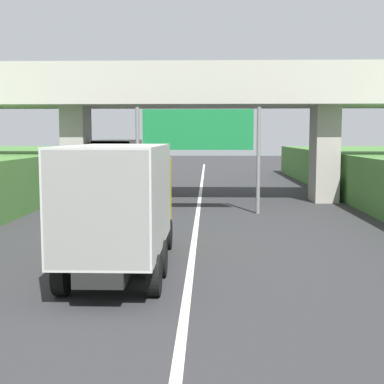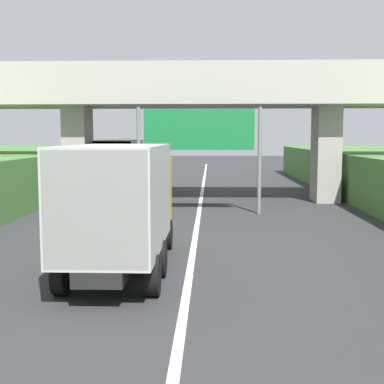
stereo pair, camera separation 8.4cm
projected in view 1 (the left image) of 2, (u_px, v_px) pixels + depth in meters
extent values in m
cube|color=white|center=(197.00, 217.00, 23.70)|extent=(0.20, 90.05, 0.01)
cube|color=#ADA89E|center=(200.00, 96.00, 29.30)|extent=(40.00, 4.80, 1.10)
cube|color=#ADA89E|center=(199.00, 72.00, 26.98)|extent=(40.00, 0.36, 1.10)
cube|color=#ADA89E|center=(200.00, 81.00, 31.39)|extent=(40.00, 0.36, 1.10)
cube|color=#9F9A91|center=(77.00, 154.00, 29.85)|extent=(1.30, 2.20, 5.32)
cube|color=#9F9A91|center=(324.00, 154.00, 29.43)|extent=(1.30, 2.20, 5.32)
cylinder|color=slate|center=(138.00, 161.00, 24.83)|extent=(0.18, 0.18, 5.02)
cylinder|color=slate|center=(258.00, 161.00, 24.66)|extent=(0.18, 0.18, 5.02)
cube|color=#167238|center=(198.00, 130.00, 24.59)|extent=(5.20, 0.12, 1.90)
cube|color=white|center=(198.00, 130.00, 24.57)|extent=(4.89, 0.01, 1.67)
cube|color=black|center=(125.00, 245.00, 14.53)|extent=(1.10, 7.30, 0.36)
cube|color=gold|center=(137.00, 191.00, 16.98)|extent=(2.10, 2.10, 2.10)
cube|color=#2D3842|center=(141.00, 179.00, 17.97)|extent=(1.89, 0.06, 0.90)
cube|color=#B7B7B2|center=(117.00, 197.00, 13.33)|extent=(2.30, 5.20, 2.60)
cube|color=gray|center=(96.00, 211.00, 10.76)|extent=(2.21, 0.04, 2.50)
cylinder|color=black|center=(108.00, 234.00, 17.16)|extent=(0.30, 0.96, 0.96)
cylinder|color=black|center=(167.00, 234.00, 17.10)|extent=(0.30, 0.96, 0.96)
cylinder|color=black|center=(62.00, 275.00, 12.12)|extent=(0.30, 0.96, 0.96)
cylinder|color=black|center=(154.00, 275.00, 12.05)|extent=(0.30, 0.96, 0.96)
cylinder|color=black|center=(80.00, 258.00, 13.80)|extent=(0.30, 0.96, 0.96)
cylinder|color=black|center=(161.00, 258.00, 13.73)|extent=(0.30, 0.96, 0.96)
cube|color=black|center=(121.00, 183.00, 33.44)|extent=(1.10, 7.30, 0.36)
cube|color=orange|center=(127.00, 162.00, 35.90)|extent=(2.10, 2.10, 2.10)
cube|color=#2D3842|center=(129.00, 157.00, 36.88)|extent=(1.89, 0.06, 0.90)
cube|color=#B7B7B2|center=(118.00, 161.00, 32.24)|extent=(2.30, 5.20, 2.60)
cube|color=gray|center=(110.00, 163.00, 29.68)|extent=(2.21, 0.04, 2.50)
cylinder|color=black|center=(113.00, 183.00, 36.08)|extent=(0.30, 0.96, 0.96)
cylinder|color=black|center=(142.00, 183.00, 36.02)|extent=(0.30, 0.96, 0.96)
cylinder|color=black|center=(96.00, 190.00, 31.03)|extent=(0.30, 0.96, 0.96)
cylinder|color=black|center=(132.00, 190.00, 30.97)|extent=(0.30, 0.96, 0.96)
cylinder|color=black|center=(102.00, 187.00, 32.71)|extent=(0.30, 0.96, 0.96)
cylinder|color=black|center=(136.00, 187.00, 32.65)|extent=(0.30, 0.96, 0.96)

